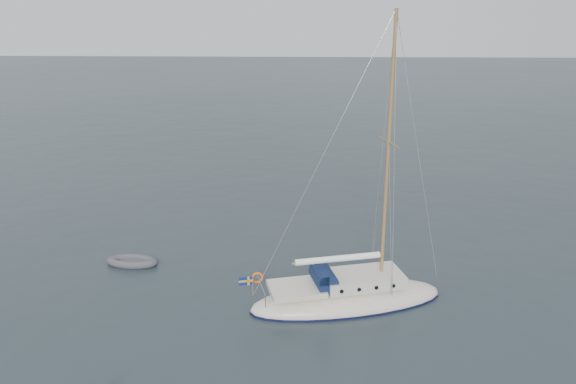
{
  "coord_description": "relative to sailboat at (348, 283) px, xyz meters",
  "views": [
    {
      "loc": [
        0.25,
        -28.91,
        14.58
      ],
      "look_at": [
        -0.92,
        0.0,
        5.05
      ],
      "focal_mm": 35.0,
      "sensor_mm": 36.0,
      "label": 1
    }
  ],
  "objects": [
    {
      "name": "dinghy",
      "position": [
        -12.53,
        4.1,
        -0.95
      ],
      "size": [
        3.15,
        1.42,
        0.45
      ],
      "rotation": [
        0.0,
        0.0,
        -0.1
      ],
      "color": "#47474C",
      "rests_on": "ground"
    },
    {
      "name": "ground",
      "position": [
        -2.27,
        2.99,
        -1.15
      ],
      "size": [
        300.0,
        300.0,
        0.0
      ],
      "primitive_type": "plane",
      "color": "black",
      "rests_on": "ground"
    },
    {
      "name": "sailboat",
      "position": [
        0.0,
        0.0,
        0.0
      ],
      "size": [
        10.7,
        3.2,
        15.24
      ],
      "rotation": [
        0.0,
        0.0,
        0.26
      ],
      "color": "#F0E8CD",
      "rests_on": "ground"
    }
  ]
}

